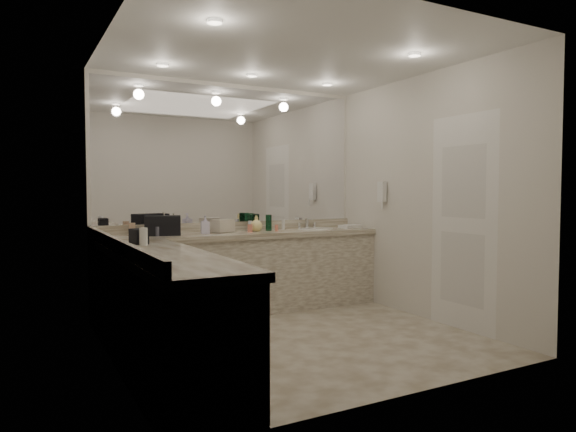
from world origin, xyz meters
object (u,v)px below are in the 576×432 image
cream_cosmetic_case (223,226)px  hand_towel (350,226)px  sink (316,230)px  soap_bottle_a (174,224)px  soap_bottle_c (256,223)px  wall_phone (382,192)px  soap_bottle_b (205,225)px  black_toiletry_bag (163,225)px

cream_cosmetic_case → hand_towel: 1.64m
sink → soap_bottle_a: soap_bottle_a is taller
hand_towel → soap_bottle_c: soap_bottle_c is taller
cream_cosmetic_case → soap_bottle_a: 0.55m
wall_phone → soap_bottle_c: size_ratio=1.33×
wall_phone → hand_towel: size_ratio=0.96×
sink → cream_cosmetic_case: cream_cosmetic_case is taller
soap_bottle_b → soap_bottle_c: size_ratio=1.10×
soap_bottle_b → hand_towel: bearing=-0.5°
soap_bottle_a → hand_towel: bearing=-3.8°
cream_cosmetic_case → hand_towel: (1.63, -0.12, -0.05)m
black_toiletry_bag → sink: bearing=-0.5°
sink → hand_towel: 0.47m
cream_cosmetic_case → sink: bearing=-28.0°
black_toiletry_bag → soap_bottle_a: soap_bottle_a is taller
soap_bottle_c → soap_bottle_a: bearing=176.0°
cream_cosmetic_case → soap_bottle_b: bearing=178.9°
hand_towel → soap_bottle_b: bearing=179.5°
hand_towel → soap_bottle_a: (-2.18, 0.15, 0.09)m
sink → cream_cosmetic_case: (-1.16, 0.07, 0.07)m
soap_bottle_a → soap_bottle_b: (0.31, -0.13, -0.01)m
cream_cosmetic_case → soap_bottle_c: bearing=-30.3°
black_toiletry_bag → soap_bottle_b: size_ratio=1.81×
black_toiletry_bag → cream_cosmetic_case: black_toiletry_bag is taller
soap_bottle_b → soap_bottle_c: soap_bottle_b is taller
hand_towel → soap_bottle_a: 2.19m
black_toiletry_bag → cream_cosmetic_case: size_ratio=1.49×
soap_bottle_a → soap_bottle_b: soap_bottle_a is taller
soap_bottle_a → soap_bottle_c: 0.94m
soap_bottle_a → wall_phone: bearing=-14.5°
black_toiletry_bag → soap_bottle_c: size_ratio=1.99×
wall_phone → black_toiletry_bag: bearing=168.1°
hand_towel → wall_phone: bearing=-73.5°
black_toiletry_bag → soap_bottle_c: black_toiletry_bag is taller
soap_bottle_b → soap_bottle_a: bearing=157.3°
wall_phone → hand_towel: wall_phone is taller
sink → black_toiletry_bag: black_toiletry_bag is taller
wall_phone → sink: bearing=140.4°
sink → soap_bottle_a: size_ratio=1.97×
soap_bottle_b → sink: bearing=1.2°
cream_cosmetic_case → soap_bottle_a: bearing=153.2°
soap_bottle_a → soap_bottle_b: size_ratio=1.13×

